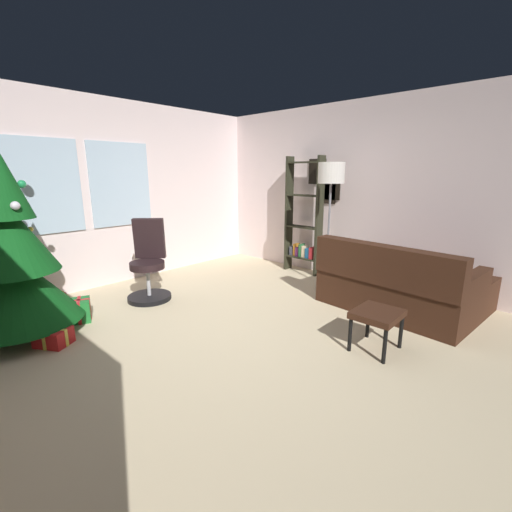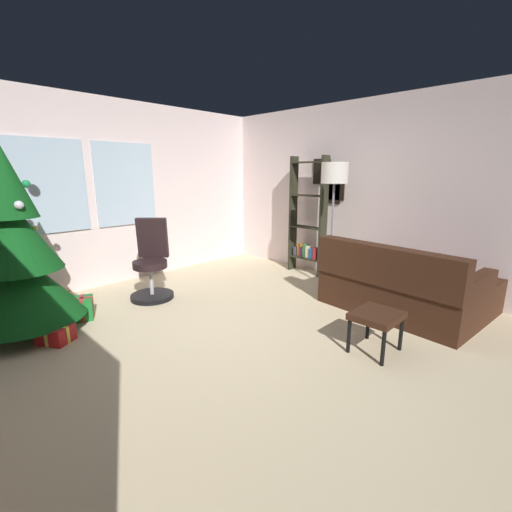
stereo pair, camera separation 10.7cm
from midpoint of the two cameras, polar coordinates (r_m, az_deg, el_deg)
The scene contains 12 objects.
ground_plane at distance 3.72m, azimuth -3.19°, elevation -13.37°, with size 5.11×5.28×0.10m, color beige.
wall_back_with_windows at distance 5.57m, azimuth -23.49°, elevation 9.45°, with size 5.11×0.12×2.67m.
wall_right_with_frames at distance 5.47m, azimuth 16.79°, elevation 9.87°, with size 0.12×5.28×2.67m.
couch at distance 4.56m, azimuth 23.09°, elevation -4.62°, with size 1.67×1.85×0.86m.
footstool at distance 3.43m, azimuth 18.55°, elevation -9.52°, with size 0.44×0.39×0.39m.
holiday_tree at distance 4.16m, azimuth -35.80°, elevation -0.69°, with size 1.14×1.14×2.37m.
gift_box_red at distance 4.00m, azimuth -31.19°, elevation -11.36°, with size 0.35×0.37×0.18m.
gift_box_green at distance 4.45m, azimuth -27.75°, elevation -7.96°, with size 0.30×0.32×0.25m.
gift_box_gold at distance 4.87m, azimuth -30.74°, elevation -6.75°, with size 0.25×0.27×0.22m.
office_chair at distance 4.77m, azimuth -17.94°, elevation -1.94°, with size 0.60×0.60×1.06m.
bookshelf at distance 5.74m, azimuth 7.35°, elevation 5.42°, with size 0.18×0.64×1.90m.
floor_lamp at distance 4.91m, azimuth 11.67°, elevation 11.85°, with size 0.36×0.36×1.78m.
Camera 1 is at (-2.34, -2.35, 1.64)m, focal length 24.19 mm.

